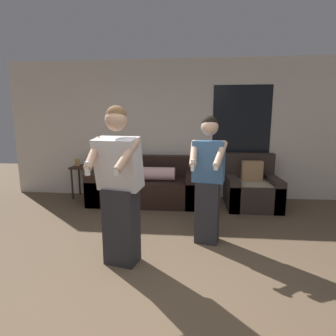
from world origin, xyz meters
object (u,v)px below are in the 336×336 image
at_px(couch, 146,186).
at_px(person_left, 119,187).
at_px(armchair, 251,189).
at_px(side_table, 83,172).
at_px(person_right, 208,180).

distance_m(couch, person_left, 2.25).
bearing_deg(couch, person_left, -87.24).
height_order(couch, armchair, armchair).
xyz_separation_m(side_table, person_left, (1.43, -2.41, 0.33)).
bearing_deg(side_table, person_right, -36.98).
distance_m(couch, person_right, 1.96).
xyz_separation_m(couch, person_left, (0.11, -2.19, 0.53)).
height_order(couch, person_left, person_left).
bearing_deg(armchair, side_table, 175.23).
distance_m(armchair, person_right, 1.82).
bearing_deg(person_left, armchair, 49.48).
relative_size(side_table, person_left, 0.47).
relative_size(person_left, person_right, 1.05).
relative_size(armchair, person_right, 0.59).
height_order(person_left, person_right, person_left).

